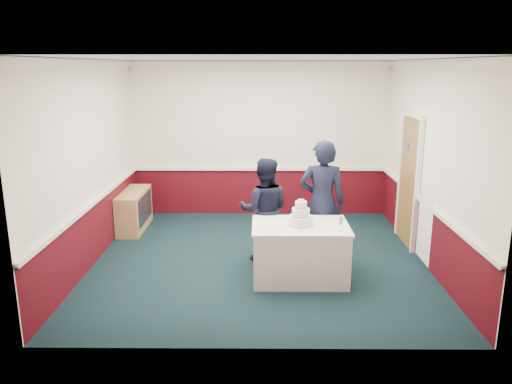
{
  "coord_description": "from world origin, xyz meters",
  "views": [
    {
      "loc": [
        0.01,
        -7.2,
        2.9
      ],
      "look_at": [
        -0.05,
        -0.1,
        1.1
      ],
      "focal_mm": 35.0,
      "sensor_mm": 36.0,
      "label": 1
    }
  ],
  "objects_px": {
    "champagne_flute": "(341,221)",
    "person_woman": "(322,202)",
    "wedding_cake": "(301,217)",
    "person_man": "(264,210)",
    "cake_table": "(300,251)",
    "sideboard": "(134,210)",
    "cake_knife": "(299,229)"
  },
  "relations": [
    {
      "from": "sideboard",
      "to": "person_man",
      "type": "xyz_separation_m",
      "value": [
        2.35,
        -1.49,
        0.44
      ]
    },
    {
      "from": "person_man",
      "to": "person_woman",
      "type": "height_order",
      "value": "person_woman"
    },
    {
      "from": "cake_table",
      "to": "person_woman",
      "type": "relative_size",
      "value": 0.71
    },
    {
      "from": "sideboard",
      "to": "wedding_cake",
      "type": "bearing_deg",
      "value": -37.54
    },
    {
      "from": "sideboard",
      "to": "cake_table",
      "type": "relative_size",
      "value": 0.91
    },
    {
      "from": "sideboard",
      "to": "person_man",
      "type": "relative_size",
      "value": 0.75
    },
    {
      "from": "cake_table",
      "to": "sideboard",
      "type": "bearing_deg",
      "value": 142.46
    },
    {
      "from": "wedding_cake",
      "to": "champagne_flute",
      "type": "relative_size",
      "value": 1.78
    },
    {
      "from": "wedding_cake",
      "to": "person_man",
      "type": "height_order",
      "value": "person_man"
    },
    {
      "from": "champagne_flute",
      "to": "wedding_cake",
      "type": "bearing_deg",
      "value": 150.75
    },
    {
      "from": "sideboard",
      "to": "cake_knife",
      "type": "xyz_separation_m",
      "value": [
        2.82,
        -2.39,
        0.44
      ]
    },
    {
      "from": "wedding_cake",
      "to": "person_man",
      "type": "bearing_deg",
      "value": 125.36
    },
    {
      "from": "champagne_flute",
      "to": "cake_table",
      "type": "bearing_deg",
      "value": 150.75
    },
    {
      "from": "wedding_cake",
      "to": "champagne_flute",
      "type": "xyz_separation_m",
      "value": [
        0.5,
        -0.28,
        0.03
      ]
    },
    {
      "from": "cake_knife",
      "to": "champagne_flute",
      "type": "height_order",
      "value": "champagne_flute"
    },
    {
      "from": "sideboard",
      "to": "champagne_flute",
      "type": "distance_m",
      "value": 4.2
    },
    {
      "from": "sideboard",
      "to": "champagne_flute",
      "type": "bearing_deg",
      "value": -36.4
    },
    {
      "from": "cake_knife",
      "to": "person_woman",
      "type": "xyz_separation_m",
      "value": [
        0.4,
        0.85,
        0.14
      ]
    },
    {
      "from": "champagne_flute",
      "to": "person_woman",
      "type": "distance_m",
      "value": 0.94
    },
    {
      "from": "person_woman",
      "to": "sideboard",
      "type": "bearing_deg",
      "value": -19.57
    },
    {
      "from": "cake_knife",
      "to": "person_woman",
      "type": "bearing_deg",
      "value": 51.01
    },
    {
      "from": "champagne_flute",
      "to": "sideboard",
      "type": "bearing_deg",
      "value": 143.6
    },
    {
      "from": "cake_table",
      "to": "champagne_flute",
      "type": "distance_m",
      "value": 0.78
    },
    {
      "from": "wedding_cake",
      "to": "cake_knife",
      "type": "height_order",
      "value": "wedding_cake"
    },
    {
      "from": "sideboard",
      "to": "cake_knife",
      "type": "distance_m",
      "value": 3.72
    },
    {
      "from": "sideboard",
      "to": "cake_table",
      "type": "xyz_separation_m",
      "value": [
        2.85,
        -2.19,
        0.05
      ]
    },
    {
      "from": "cake_knife",
      "to": "person_man",
      "type": "distance_m",
      "value": 1.0
    },
    {
      "from": "sideboard",
      "to": "champagne_flute",
      "type": "xyz_separation_m",
      "value": [
        3.35,
        -2.47,
        0.58
      ]
    },
    {
      "from": "cake_knife",
      "to": "person_man",
      "type": "relative_size",
      "value": 0.14
    },
    {
      "from": "person_man",
      "to": "sideboard",
      "type": "bearing_deg",
      "value": -29.02
    },
    {
      "from": "wedding_cake",
      "to": "person_woman",
      "type": "xyz_separation_m",
      "value": [
        0.37,
        0.65,
        0.03
      ]
    },
    {
      "from": "cake_knife",
      "to": "champagne_flute",
      "type": "xyz_separation_m",
      "value": [
        0.53,
        -0.08,
        0.14
      ]
    }
  ]
}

